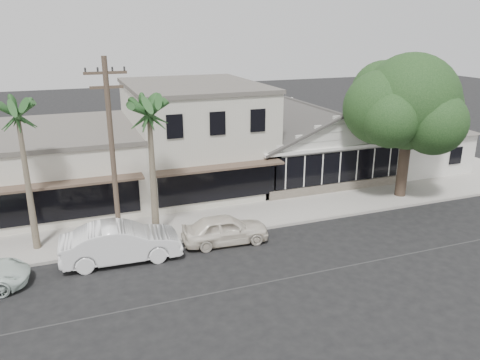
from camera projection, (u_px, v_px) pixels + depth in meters
name	position (u px, v px, depth m)	size (l,w,h in m)	color
ground	(342.00, 267.00, 20.74)	(140.00, 140.00, 0.00)	black
sidewalk_north	(137.00, 233.00, 24.04)	(90.00, 3.50, 0.15)	#9E9991
corner_shop	(309.00, 140.00, 32.68)	(10.40, 8.60, 5.10)	beige
side_cottage	(412.00, 148.00, 34.90)	(6.00, 6.00, 3.00)	beige
row_building_near	(194.00, 137.00, 30.72)	(8.00, 10.00, 6.50)	beige
row_building_midnear	(50.00, 168.00, 28.07)	(10.00, 10.00, 4.20)	silver
utility_pole	(112.00, 153.00, 20.85)	(1.80, 0.24, 9.00)	brown
car_0	(225.00, 229.00, 22.88)	(1.70, 4.22, 1.44)	silver
car_1	(121.00, 243.00, 21.11)	(1.86, 5.33, 1.76)	white
shade_tree	(406.00, 104.00, 27.63)	(7.93, 7.17, 8.80)	#4E3F2F
palm_east	(149.00, 111.00, 21.27)	(3.27, 3.27, 7.65)	#726651
palm_mid	(17.00, 114.00, 20.25)	(2.89, 2.89, 7.63)	#726651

